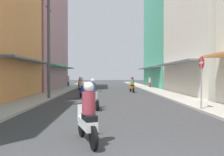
{
  "coord_description": "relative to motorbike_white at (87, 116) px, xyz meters",
  "views": [
    {
      "loc": [
        -0.32,
        -3.02,
        1.74
      ],
      "look_at": [
        0.25,
        17.03,
        1.49
      ],
      "focal_mm": 35.65,
      "sensor_mm": 36.0,
      "label": 1
    }
  ],
  "objects": [
    {
      "name": "motorbike_black",
      "position": [
        -2.4,
        19.18,
        0.0
      ],
      "size": [
        0.55,
        1.81,
        1.58
      ],
      "color": "black",
      "rests_on": "ground"
    },
    {
      "name": "motorbike_white",
      "position": [
        0.0,
        0.0,
        0.0
      ],
      "size": [
        0.76,
        1.74,
        1.58
      ],
      "color": "black",
      "rests_on": "ground"
    },
    {
      "name": "ground_plane",
      "position": [
        0.8,
        19.12,
        -0.7
      ],
      "size": [
        113.56,
        113.56,
        0.0
      ],
      "primitive_type": "plane",
      "color": "#38383A"
    },
    {
      "name": "building_left_far",
      "position": [
        -8.47,
        22.61,
        7.58
      ],
      "size": [
        7.05,
        13.64,
        16.58
      ],
      "color": "#B7727F",
      "rests_on": "ground"
    },
    {
      "name": "pedestrian_midway",
      "position": [
        -5.15,
        27.97,
        0.24
      ],
      "size": [
        0.44,
        0.44,
        1.68
      ],
      "color": "#334C8C",
      "rests_on": "ground"
    },
    {
      "name": "motorbike_red",
      "position": [
        -0.96,
        14.66,
        -0.2
      ],
      "size": [
        0.58,
        1.8,
        0.96
      ],
      "color": "black",
      "rests_on": "ground"
    },
    {
      "name": "motorbike_silver",
      "position": [
        -0.15,
        5.78,
        0.0
      ],
      "size": [
        0.74,
        1.75,
        1.58
      ],
      "color": "black",
      "rests_on": "ground"
    },
    {
      "name": "street_sign_no_entry",
      "position": [
        5.09,
        4.85,
        1.01
      ],
      "size": [
        0.07,
        0.6,
        2.65
      ],
      "color": "gray",
      "rests_on": "ground"
    },
    {
      "name": "utility_pole",
      "position": [
        -3.59,
        10.29,
        2.92
      ],
      "size": [
        0.2,
        1.2,
        7.08
      ],
      "color": "#4C4C4F",
      "rests_on": "ground"
    },
    {
      "name": "building_right_far",
      "position": [
        10.06,
        26.3,
        7.88
      ],
      "size": [
        7.05,
        12.66,
        17.18
      ],
      "color": "#4CB28C",
      "rests_on": "ground"
    },
    {
      "name": "sidewalk_right",
      "position": [
        6.0,
        19.12,
        -0.64
      ],
      "size": [
        2.12,
        59.62,
        0.12
      ],
      "primitive_type": "cube",
      "color": "#ADA89E",
      "rests_on": "ground"
    },
    {
      "name": "pedestrian_foreground",
      "position": [
        6.52,
        24.5,
        0.11
      ],
      "size": [
        0.34,
        0.34,
        1.63
      ],
      "color": "#99333F",
      "rests_on": "ground"
    },
    {
      "name": "motorbike_blue",
      "position": [
        -1.36,
        11.31,
        0.0
      ],
      "size": [
        0.66,
        1.77,
        1.58
      ],
      "color": "black",
      "rests_on": "ground"
    },
    {
      "name": "motorbike_orange",
      "position": [
        3.17,
        16.93,
        0.0
      ],
      "size": [
        0.55,
        1.81,
        1.58
      ],
      "color": "black",
      "rests_on": "ground"
    },
    {
      "name": "building_right_mid",
      "position": [
        10.06,
        13.88,
        6.84
      ],
      "size": [
        7.05,
        11.04,
        15.09
      ],
      "color": "silver",
      "rests_on": "ground"
    },
    {
      "name": "sidewalk_left",
      "position": [
        -4.41,
        19.12,
        -0.64
      ],
      "size": [
        2.12,
        59.62,
        0.12
      ],
      "primitive_type": "cube",
      "color": "#ADA89E",
      "rests_on": "ground"
    }
  ]
}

